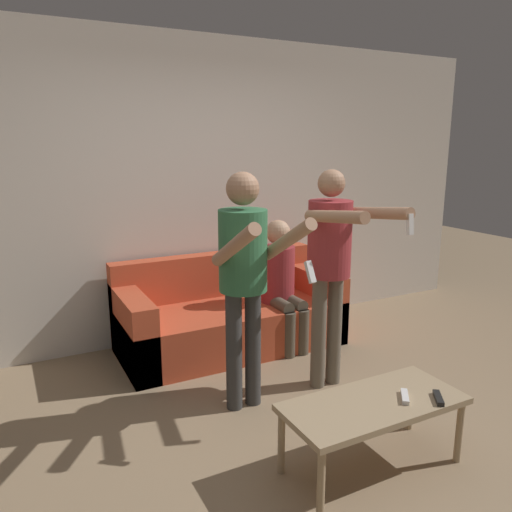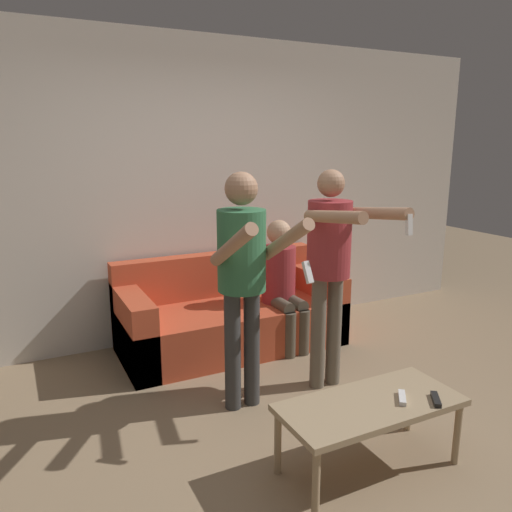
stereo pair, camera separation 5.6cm
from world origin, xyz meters
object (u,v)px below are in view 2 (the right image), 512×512
object	(u,v)px
person_standing_left	(243,266)
remote_near	(436,399)
person_standing_right	(331,255)
remote_far	(402,398)
person_seated	(282,279)
coffee_table	(370,409)
couch	(230,317)

from	to	relation	value
person_standing_left	remote_near	world-z (taller)	person_standing_left
person_standing_right	remote_far	xyz separation A→B (m)	(-0.18, -0.97, -0.59)
person_seated	coffee_table	distance (m)	1.81
person_standing_left	remote_far	world-z (taller)	person_standing_left
coffee_table	person_standing_left	bearing A→B (deg)	110.21
coffee_table	remote_near	bearing A→B (deg)	-25.82
couch	remote_far	xyz separation A→B (m)	(0.16, -1.99, 0.15)
couch	person_seated	bearing A→B (deg)	-24.21
person_standing_left	coffee_table	distance (m)	1.16
person_standing_right	person_seated	size ratio (longest dim) A/B	1.42
person_seated	remote_far	distance (m)	1.83
person_seated	coffee_table	world-z (taller)	person_seated
person_standing_right	person_seated	distance (m)	0.92
person_standing_right	remote_near	world-z (taller)	person_standing_right
person_standing_left	coffee_table	world-z (taller)	person_standing_left
person_seated	remote_near	bearing A→B (deg)	-93.10
couch	person_seated	distance (m)	0.57
person_standing_right	coffee_table	distance (m)	1.17
remote_near	remote_far	world-z (taller)	same
person_standing_right	remote_far	bearing A→B (deg)	-100.48
person_standing_left	person_standing_right	distance (m)	0.68
person_seated	remote_far	size ratio (longest dim) A/B	8.13
person_standing_left	person_seated	world-z (taller)	person_standing_left
person_standing_left	remote_near	bearing A→B (deg)	-58.45
remote_near	remote_far	distance (m)	0.18
remote_far	remote_near	bearing A→B (deg)	-32.31
remote_near	remote_far	xyz separation A→B (m)	(-0.15, 0.10, 0.00)
person_standing_right	coffee_table	size ratio (longest dim) A/B	1.57
couch	person_seated	size ratio (longest dim) A/B	1.71
person_standing_right	remote_far	distance (m)	1.15
person_standing_left	couch	bearing A→B (deg)	71.41
person_standing_left	remote_far	xyz separation A→B (m)	(0.50, -0.97, -0.58)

